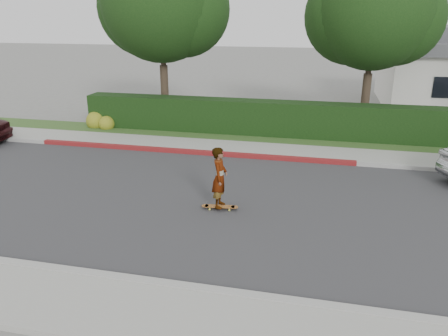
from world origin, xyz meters
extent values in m
plane|color=slate|center=(0.00, 0.00, 0.00)|extent=(120.00, 120.00, 0.00)
cube|color=#2D2D30|center=(0.00, 0.00, 0.01)|extent=(60.00, 8.00, 0.01)
cube|color=#9E9E99|center=(0.00, -4.10, 0.07)|extent=(60.00, 0.20, 0.15)
cube|color=#9E9E99|center=(0.00, 4.10, 0.07)|extent=(60.00, 0.20, 0.15)
cube|color=maroon|center=(-5.00, 4.10, 0.08)|extent=(12.00, 0.21, 0.15)
cube|color=gray|center=(0.00, 5.00, 0.06)|extent=(60.00, 1.60, 0.12)
cube|color=#2D4C1E|center=(0.00, 6.60, 0.05)|extent=(60.00, 1.60, 0.10)
cube|color=black|center=(-3.00, 7.20, 0.75)|extent=(15.00, 1.00, 1.50)
sphere|color=#2D4C19|center=(-10.20, 6.80, 0.35)|extent=(0.90, 0.90, 0.90)
sphere|color=#2D4C19|center=(-9.60, 6.60, 0.30)|extent=(0.70, 0.70, 0.70)
cylinder|color=#33261C|center=(-7.50, 8.50, 1.35)|extent=(0.36, 0.36, 2.70)
cylinder|color=#33261C|center=(-7.50, 8.50, 3.38)|extent=(0.24, 0.24, 2.25)
sphere|color=black|center=(-7.50, 8.50, 5.40)|extent=(5.20, 5.20, 5.20)
sphere|color=black|center=(-8.30, 8.90, 5.20)|extent=(4.42, 4.42, 4.42)
sphere|color=black|center=(-6.60, 8.80, 5.10)|extent=(4.16, 4.16, 4.16)
cylinder|color=#33261C|center=(1.50, 9.00, 1.26)|extent=(0.36, 0.36, 2.52)
cylinder|color=#33261C|center=(1.50, 9.00, 3.15)|extent=(0.24, 0.24, 2.10)
sphere|color=black|center=(1.50, 9.00, 5.04)|extent=(4.80, 4.80, 4.80)
sphere|color=black|center=(0.70, 9.40, 4.84)|extent=(4.08, 4.08, 4.08)
sphere|color=black|center=(2.40, 9.30, 4.74)|extent=(3.84, 3.84, 3.84)
cylinder|color=yellow|center=(-2.99, -0.53, 0.03)|extent=(0.06, 0.04, 0.05)
cylinder|color=yellow|center=(-3.01, -0.38, 0.03)|extent=(0.06, 0.04, 0.05)
cylinder|color=yellow|center=(-2.47, -0.46, 0.03)|extent=(0.06, 0.04, 0.05)
cylinder|color=yellow|center=(-2.49, -0.32, 0.03)|extent=(0.06, 0.04, 0.05)
cube|color=silver|center=(-3.00, -0.45, 0.07)|extent=(0.06, 0.16, 0.02)
cube|color=silver|center=(-2.48, -0.39, 0.07)|extent=(0.06, 0.16, 0.02)
cube|color=brown|center=(-2.74, -0.42, 0.09)|extent=(0.80, 0.29, 0.02)
cylinder|color=brown|center=(-3.13, -0.47, 0.09)|extent=(0.21, 0.21, 0.02)
cylinder|color=brown|center=(-2.35, -0.37, 0.09)|extent=(0.21, 0.21, 0.02)
imported|color=white|center=(-2.74, -0.42, 0.91)|extent=(0.40, 0.60, 1.62)
camera|label=1|loc=(-0.27, -10.69, 4.91)|focal=35.00mm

